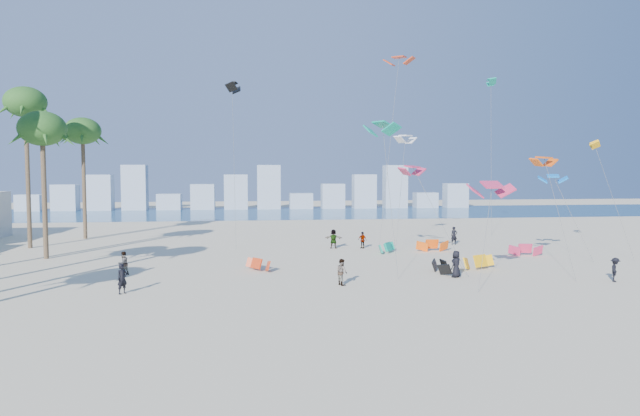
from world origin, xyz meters
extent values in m
plane|color=beige|center=(0.00, 0.00, 0.00)|extent=(220.00, 220.00, 0.00)
plane|color=navy|center=(0.00, 72.00, 0.01)|extent=(220.00, 220.00, 0.00)
imported|color=black|center=(-9.76, 8.40, 0.91)|extent=(0.77, 0.78, 1.81)
imported|color=gray|center=(3.56, 9.34, 0.84)|extent=(0.88, 0.99, 1.69)
imported|color=black|center=(11.75, 10.90, 0.92)|extent=(1.06, 1.02, 1.84)
imported|color=gray|center=(8.27, 25.93, 0.78)|extent=(0.93, 0.91, 1.57)
imported|color=black|center=(21.55, 8.10, 0.80)|extent=(1.09, 1.18, 1.60)
imported|color=gray|center=(5.56, 26.22, 0.90)|extent=(1.75, 0.90, 1.80)
imported|color=black|center=(17.78, 27.34, 0.89)|extent=(0.67, 0.46, 1.79)
imported|color=gray|center=(-11.03, 14.53, 0.83)|extent=(1.01, 1.03, 1.67)
cylinder|color=#595959|center=(11.36, 13.35, 3.80)|extent=(2.64, 4.99, 7.62)
cylinder|color=#595959|center=(7.73, 13.49, 5.40)|extent=(0.14, 5.37, 10.81)
cylinder|color=#595959|center=(18.96, 10.52, 4.12)|extent=(0.28, 4.06, 8.26)
cylinder|color=#595959|center=(-3.71, 29.28, 7.98)|extent=(0.40, 5.32, 15.97)
cylinder|color=#595959|center=(11.99, 26.12, 5.39)|extent=(2.51, 5.90, 10.80)
cylinder|color=#595959|center=(23.84, 16.83, 3.44)|extent=(2.26, 2.54, 6.88)
cylinder|color=#595959|center=(10.47, 24.65, 9.00)|extent=(2.86, 4.23, 18.01)
cylinder|color=#595959|center=(28.17, 18.07, 4.92)|extent=(0.77, 4.87, 9.85)
cylinder|color=#595959|center=(12.18, 7.20, 3.20)|extent=(1.70, 2.11, 6.42)
cylinder|color=#595959|center=(25.28, 35.89, 9.00)|extent=(1.25, 3.74, 18.01)
cylinder|color=brown|center=(-19.04, 23.00, 5.37)|extent=(0.40, 0.40, 10.75)
ellipsoid|color=#25521D|center=(-19.04, 23.00, 10.75)|extent=(3.80, 3.80, 2.85)
cylinder|color=brown|center=(-22.87, 30.00, 6.84)|extent=(0.40, 0.40, 13.68)
ellipsoid|color=#25521D|center=(-22.87, 30.00, 13.68)|extent=(3.80, 3.80, 2.85)
cylinder|color=brown|center=(-19.81, 37.00, 5.76)|extent=(0.40, 0.40, 11.53)
ellipsoid|color=#25521D|center=(-19.81, 37.00, 11.53)|extent=(3.80, 3.80, 2.85)
cube|color=#9EADBF|center=(-42.00, 82.00, 1.50)|extent=(4.40, 3.00, 3.00)
cube|color=#9EADBF|center=(-35.80, 82.00, 2.40)|extent=(4.40, 3.00, 4.80)
cube|color=#9EADBF|center=(-29.60, 82.00, 3.30)|extent=(4.40, 3.00, 6.60)
cube|color=#9EADBF|center=(-23.40, 82.00, 4.20)|extent=(4.40, 3.00, 8.40)
cube|color=#9EADBF|center=(-17.20, 82.00, 1.50)|extent=(4.40, 3.00, 3.00)
cube|color=#9EADBF|center=(-11.00, 82.00, 2.40)|extent=(4.40, 3.00, 4.80)
cube|color=#9EADBF|center=(-4.80, 82.00, 3.30)|extent=(4.40, 3.00, 6.60)
cube|color=#9EADBF|center=(1.40, 82.00, 4.20)|extent=(4.40, 3.00, 8.40)
cube|color=#9EADBF|center=(7.60, 82.00, 1.50)|extent=(4.40, 3.00, 3.00)
cube|color=#9EADBF|center=(13.80, 82.00, 2.40)|extent=(4.40, 3.00, 4.80)
cube|color=#9EADBF|center=(20.00, 82.00, 3.30)|extent=(4.40, 3.00, 6.60)
cube|color=#9EADBF|center=(26.20, 82.00, 4.20)|extent=(4.40, 3.00, 8.40)
cube|color=#9EADBF|center=(32.40, 82.00, 1.50)|extent=(4.40, 3.00, 3.00)
cube|color=#9EADBF|center=(38.60, 82.00, 2.40)|extent=(4.40, 3.00, 4.80)
camera|label=1|loc=(-2.23, -25.63, 7.28)|focal=31.50mm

